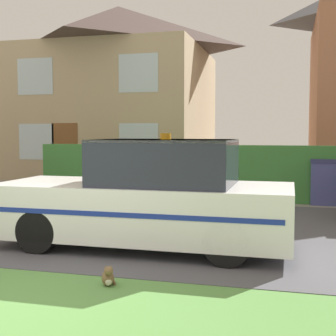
# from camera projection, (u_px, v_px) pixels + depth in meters

# --- Properties ---
(ground_plane) EXTENTS (80.00, 80.00, 0.00)m
(ground_plane) POSITION_uv_depth(u_px,v_px,m) (4.00, 301.00, 4.89)
(ground_plane) COLOR gray
(road_strip) EXTENTS (28.00, 6.18, 0.01)m
(road_strip) POSITION_uv_depth(u_px,v_px,m) (132.00, 225.00, 8.86)
(road_strip) COLOR #4C4C51
(road_strip) RESTS_ON ground
(garden_hedge) EXTENTS (9.22, 0.51, 1.43)m
(garden_hedge) POSITION_uv_depth(u_px,v_px,m) (205.00, 172.00, 12.32)
(garden_hedge) COLOR #3D7F38
(garden_hedge) RESTS_ON ground
(police_car) EXTENTS (4.45, 1.67, 1.74)m
(police_car) POSITION_uv_depth(u_px,v_px,m) (149.00, 198.00, 7.08)
(police_car) COLOR black
(police_car) RESTS_ON road_strip
(cat) EXTENTS (0.22, 0.31, 0.26)m
(cat) POSITION_uv_depth(u_px,v_px,m) (108.00, 277.00, 5.35)
(cat) COLOR brown
(cat) RESTS_ON ground
(house_left) EXTENTS (7.46, 6.95, 6.97)m
(house_left) POSITION_uv_depth(u_px,v_px,m) (119.00, 90.00, 19.54)
(house_left) COLOR tan
(house_left) RESTS_ON ground
(wheelie_bin) EXTENTS (0.66, 0.59, 1.12)m
(wheelie_bin) POSITION_uv_depth(u_px,v_px,m) (324.00, 182.00, 11.43)
(wheelie_bin) COLOR #474C8C
(wheelie_bin) RESTS_ON ground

